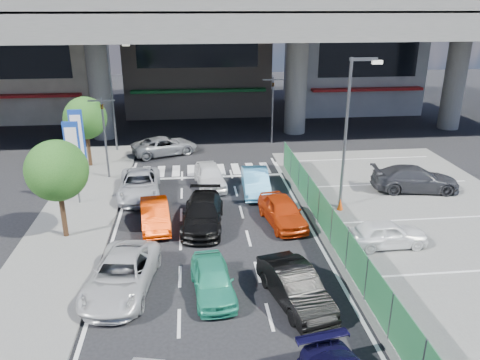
{
  "coord_description": "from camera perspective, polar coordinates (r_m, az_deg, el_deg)",
  "views": [
    {
      "loc": [
        -0.95,
        -16.62,
        10.43
      ],
      "look_at": [
        1.58,
        6.55,
        1.63
      ],
      "focal_mm": 35.0,
      "sensor_mm": 36.0,
      "label": 1
    }
  ],
  "objects": [
    {
      "name": "expressway",
      "position": [
        38.67,
        -5.08,
        18.13
      ],
      "size": [
        64.0,
        14.0,
        10.75
      ],
      "color": "#60615C",
      "rests_on": "ground"
    },
    {
      "name": "traffic_cone",
      "position": [
        25.66,
        12.12,
        -2.89
      ],
      "size": [
        0.42,
        0.42,
        0.63
      ],
      "primitive_type": "cone",
      "rotation": [
        0.0,
        0.0,
        -0.39
      ],
      "color": "#E34B0C",
      "rests_on": "parking_lot"
    },
    {
      "name": "sedan_black_mid",
      "position": [
        23.33,
        -4.55,
        -4.07
      ],
      "size": [
        2.41,
        4.93,
        1.38
      ],
      "primitive_type": "imported",
      "rotation": [
        0.0,
        0.0,
        -0.1
      ],
      "color": "black",
      "rests_on": "ground"
    },
    {
      "name": "sidewalk_left",
      "position": [
        23.86,
        -20.38,
        -6.49
      ],
      "size": [
        4.0,
        30.0,
        0.12
      ],
      "primitive_type": "cube",
      "color": "#5C5C59",
      "rests_on": "ground"
    },
    {
      "name": "parked_sedan_dgrey",
      "position": [
        29.37,
        20.56,
        0.14
      ],
      "size": [
        5.26,
        2.75,
        1.46
      ],
      "primitive_type": "imported",
      "rotation": [
        0.0,
        0.0,
        1.42
      ],
      "color": "#313236",
      "rests_on": "parking_lot"
    },
    {
      "name": "fence_run",
      "position": [
        20.98,
        11.9,
        -6.82
      ],
      "size": [
        0.16,
        22.0,
        1.8
      ],
      "primitive_type": null,
      "color": "#216137",
      "rests_on": "ground"
    },
    {
      "name": "street_lamp_left",
      "position": [
        35.49,
        -15.14,
        10.8
      ],
      "size": [
        1.65,
        0.22,
        8.0
      ],
      "color": "#595B60",
      "rests_on": "ground"
    },
    {
      "name": "kei_truck_front_right",
      "position": [
        27.36,
        1.91,
        -0.19
      ],
      "size": [
        1.67,
        4.26,
        1.38
      ],
      "primitive_type": "imported",
      "rotation": [
        0.0,
        0.0,
        -0.05
      ],
      "color": "#4390BC",
      "rests_on": "ground"
    },
    {
      "name": "taxi_teal_mid",
      "position": [
        18.17,
        -3.36,
        -12.0
      ],
      "size": [
        1.8,
        3.81,
        1.26
      ],
      "primitive_type": "imported",
      "rotation": [
        0.0,
        0.0,
        0.09
      ],
      "color": "teal",
      "rests_on": "ground"
    },
    {
      "name": "wagon_silver_front_left",
      "position": [
        27.49,
        -12.17,
        -0.56
      ],
      "size": [
        2.51,
        5.06,
        1.38
      ],
      "primitive_type": "imported",
      "rotation": [
        0.0,
        0.0,
        0.05
      ],
      "color": "#B3B5BB",
      "rests_on": "ground"
    },
    {
      "name": "sedan_white_mid_left",
      "position": [
        18.84,
        -14.27,
        -11.17
      ],
      "size": [
        2.94,
        5.21,
        1.37
      ],
      "primitive_type": "imported",
      "rotation": [
        0.0,
        0.0,
        -0.14
      ],
      "color": "silver",
      "rests_on": "ground"
    },
    {
      "name": "signboard_near",
      "position": [
        26.44,
        -19.68,
        3.27
      ],
      "size": [
        0.8,
        0.14,
        4.7
      ],
      "color": "#595B60",
      "rests_on": "ground"
    },
    {
      "name": "taxi_orange_left",
      "position": [
        23.62,
        -10.32,
        -4.19
      ],
      "size": [
        1.76,
        3.95,
        1.26
      ],
      "primitive_type": "imported",
      "rotation": [
        0.0,
        0.0,
        0.11
      ],
      "color": "red",
      "rests_on": "ground"
    },
    {
      "name": "building_center",
      "position": [
        49.69,
        -5.37,
        17.2
      ],
      "size": [
        14.0,
        10.9,
        15.0
      ],
      "color": "gray",
      "rests_on": "ground"
    },
    {
      "name": "traffic_light_right",
      "position": [
        36.78,
        4.03,
        10.45
      ],
      "size": [
        1.6,
        1.24,
        5.2
      ],
      "color": "#595B60",
      "rests_on": "ground"
    },
    {
      "name": "traffic_light_left",
      "position": [
        29.81,
        -16.36,
        7.26
      ],
      "size": [
        1.6,
        1.24,
        5.2
      ],
      "color": "#595B60",
      "rests_on": "ground"
    },
    {
      "name": "tree_near",
      "position": [
        22.61,
        -21.42,
        1.05
      ],
      "size": [
        2.8,
        2.8,
        4.8
      ],
      "color": "#382314",
      "rests_on": "ground"
    },
    {
      "name": "crossing_wagon_silver",
      "position": [
        34.89,
        -9.17,
        4.14
      ],
      "size": [
        5.2,
        3.66,
        1.32
      ],
      "primitive_type": "imported",
      "rotation": [
        0.0,
        0.0,
        1.92
      ],
      "color": "gray",
      "rests_on": "ground"
    },
    {
      "name": "sedan_white_front_mid",
      "position": [
        28.35,
        -3.71,
        0.53
      ],
      "size": [
        2.05,
        4.2,
        1.38
      ],
      "primitive_type": "imported",
      "rotation": [
        0.0,
        0.0,
        0.11
      ],
      "color": "white",
      "rests_on": "ground"
    },
    {
      "name": "building_east",
      "position": [
        51.65,
        13.42,
        15.21
      ],
      "size": [
        12.0,
        10.9,
        12.0
      ],
      "color": "gray",
      "rests_on": "ground"
    },
    {
      "name": "ground",
      "position": [
        19.64,
        -2.57,
        -11.41
      ],
      "size": [
        120.0,
        120.0,
        0.0
      ],
      "primitive_type": "plane",
      "color": "black",
      "rests_on": "ground"
    },
    {
      "name": "signboard_far",
      "position": [
        29.34,
        -19.2,
        4.98
      ],
      "size": [
        0.8,
        0.14,
        4.7
      ],
      "color": "#595B60",
      "rests_on": "ground"
    },
    {
      "name": "parked_sedan_white",
      "position": [
        22.33,
        17.42,
        -6.23
      ],
      "size": [
        3.68,
        1.52,
        1.25
      ],
      "primitive_type": "imported",
      "rotation": [
        0.0,
        0.0,
        1.58
      ],
      "color": "white",
      "rests_on": "parking_lot"
    },
    {
      "name": "parking_lot",
      "position": [
        24.45,
        23.93,
        -6.43
      ],
      "size": [
        12.0,
        28.0,
        0.06
      ],
      "primitive_type": "cube",
      "color": "#5C5C59",
      "rests_on": "ground"
    },
    {
      "name": "building_west",
      "position": [
        51.02,
        -24.19,
        14.52
      ],
      "size": [
        12.0,
        10.9,
        13.0
      ],
      "color": "gray",
      "rests_on": "ground"
    },
    {
      "name": "tree_far",
      "position": [
        32.63,
        -18.35,
        7.16
      ],
      "size": [
        2.8,
        2.8,
        4.8
      ],
      "color": "#382314",
      "rests_on": "ground"
    },
    {
      "name": "taxi_orange_right",
      "position": [
        23.6,
        5.18,
        -3.79
      ],
      "size": [
        2.23,
        4.25,
        1.38
      ],
      "primitive_type": "imported",
      "rotation": [
        0.0,
        0.0,
        0.15
      ],
      "color": "#BF310A",
      "rests_on": "ground"
    },
    {
      "name": "hatch_black_mid_right",
      "position": [
        17.76,
        6.73,
        -12.75
      ],
      "size": [
        2.41,
        4.42,
        1.38
      ],
      "primitive_type": "imported",
      "rotation": [
        0.0,
        0.0,
        0.24
      ],
      "color": "black",
      "rests_on": "ground"
    },
    {
      "name": "street_lamp_right",
      "position": [
        24.69,
        13.25,
        6.87
      ],
      "size": [
        1.65,
        0.22,
        8.0
      ],
      "color": "#595B60",
      "rests_on": "ground"
    }
  ]
}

